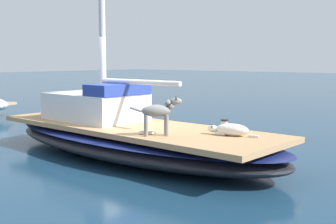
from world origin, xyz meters
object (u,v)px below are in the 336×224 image
object	(u,v)px
sailboat_main	(132,140)
dog_white	(230,130)
dog_grey	(159,112)
deck_winch	(224,125)
coiled_rope	(147,132)

from	to	relation	value
sailboat_main	dog_white	distance (m)	2.31
dog_grey	deck_winch	world-z (taller)	dog_grey
deck_winch	coiled_rope	size ratio (longest dim) A/B	0.65
dog_grey	coiled_rope	world-z (taller)	dog_grey
deck_winch	dog_grey	bearing A→B (deg)	156.89
dog_white	deck_winch	size ratio (longest dim) A/B	4.49
dog_white	coiled_rope	size ratio (longest dim) A/B	2.91
deck_winch	coiled_rope	distance (m)	1.53
dog_white	deck_winch	distance (m)	0.61
sailboat_main	dog_grey	world-z (taller)	dog_grey
dog_grey	dog_white	world-z (taller)	dog_grey
dog_grey	deck_winch	size ratio (longest dim) A/B	3.53
sailboat_main	coiled_rope	xyz separation A→B (m)	(-0.57, -0.99, 0.35)
sailboat_main	dog_grey	xyz separation A→B (m)	(-0.57, -1.28, 0.75)
deck_winch	dog_white	bearing A→B (deg)	-136.25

